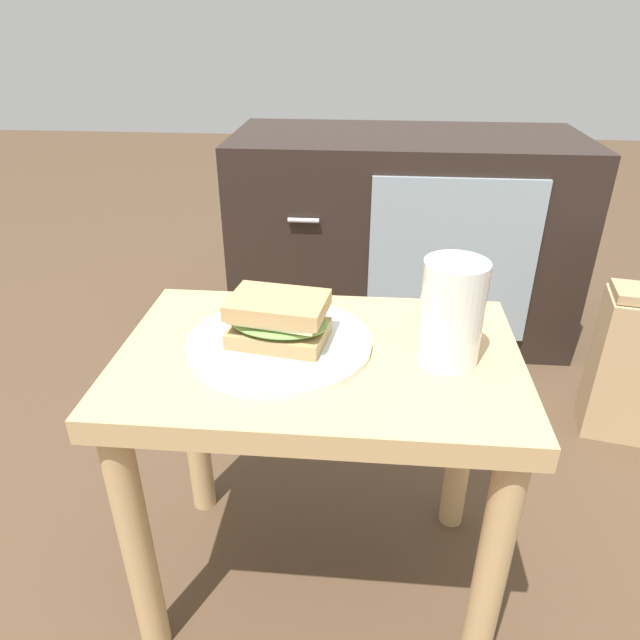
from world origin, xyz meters
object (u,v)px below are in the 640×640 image
(sandwich_front, at_px, (279,319))
(beer_glass, at_px, (451,315))
(paper_bag, at_px, (638,365))
(plate, at_px, (279,343))
(tv_cabinet, at_px, (402,236))

(sandwich_front, relative_size, beer_glass, 1.09)
(sandwich_front, height_order, paper_bag, sandwich_front)
(paper_bag, bearing_deg, plate, -148.37)
(tv_cabinet, height_order, plate, tv_cabinet)
(tv_cabinet, relative_size, plate, 3.68)
(beer_glass, bearing_deg, sandwich_front, 176.18)
(plate, height_order, sandwich_front, sandwich_front)
(plate, distance_m, paper_bag, 0.91)
(sandwich_front, xyz_separation_m, paper_bag, (0.73, 0.45, -0.32))
(sandwich_front, relative_size, paper_bag, 0.43)
(beer_glass, distance_m, paper_bag, 0.77)
(plate, distance_m, beer_glass, 0.24)
(beer_glass, xyz_separation_m, paper_bag, (0.50, 0.47, -0.35))
(sandwich_front, xyz_separation_m, beer_glass, (0.23, -0.02, 0.03))
(tv_cabinet, xyz_separation_m, plate, (-0.22, -0.94, 0.17))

